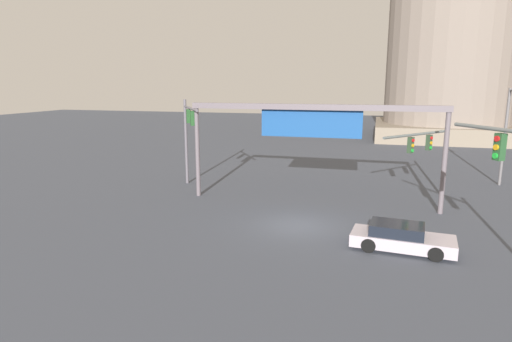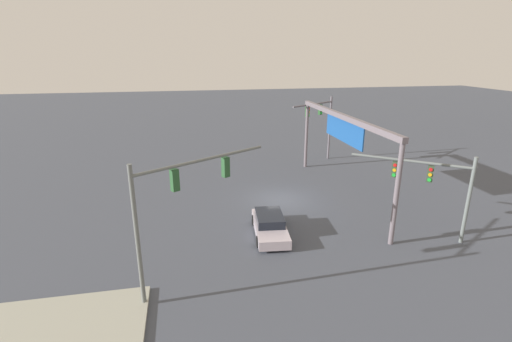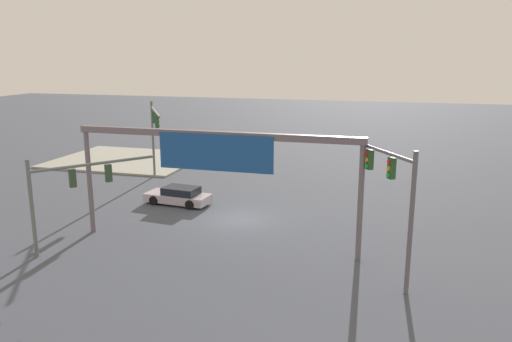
{
  "view_description": "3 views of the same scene",
  "coord_description": "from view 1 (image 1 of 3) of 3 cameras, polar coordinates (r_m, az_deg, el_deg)",
  "views": [
    {
      "loc": [
        3.7,
        -21.41,
        7.37
      ],
      "look_at": [
        -1.47,
        -2.96,
        3.46
      ],
      "focal_mm": 30.09,
      "sensor_mm": 36.0,
      "label": 1
    },
    {
      "loc": [
        24.29,
        -6.74,
        10.32
      ],
      "look_at": [
        0.7,
        -2.02,
        2.57
      ],
      "focal_mm": 25.9,
      "sensor_mm": 36.0,
      "label": 2
    },
    {
      "loc": [
        -8.95,
        28.37,
        10.03
      ],
      "look_at": [
        -1.07,
        0.18,
        3.2
      ],
      "focal_mm": 35.31,
      "sensor_mm": 36.0,
      "label": 3
    }
  ],
  "objects": [
    {
      "name": "ground_plane",
      "position": [
        22.94,
        5.6,
        -7.25
      ],
      "size": [
        167.27,
        167.27,
        0.0
      ],
      "primitive_type": "plane",
      "color": "#424752"
    },
    {
      "name": "traffic_signal_near_corner",
      "position": [
        30.65,
        -8.98,
        5.76
      ],
      "size": [
        3.17,
        4.9,
        6.24
      ],
      "rotation": [
        0.0,
        0.0,
        -1.01
      ],
      "color": "#5E5A62",
      "rests_on": "ground"
    },
    {
      "name": "traffic_signal_cross_street",
      "position": [
        28.75,
        22.15,
        2.89
      ],
      "size": [
        4.2,
        5.27,
        5.05
      ],
      "rotation": [
        0.0,
        0.0,
        -2.24
      ],
      "color": "slate",
      "rests_on": "ground"
    },
    {
      "name": "streetlamp_curved_arm",
      "position": [
        35.59,
        30.46,
        4.82
      ],
      "size": [
        0.61,
        2.71,
        7.05
      ],
      "rotation": [
        0.0,
        0.0,
        -1.43
      ],
      "color": "slate",
      "rests_on": "ground"
    },
    {
      "name": "overhead_sign_gantry",
      "position": [
        26.21,
        7.46,
        6.31
      ],
      "size": [
        15.46,
        0.43,
        6.17
      ],
      "color": "slate",
      "rests_on": "ground"
    },
    {
      "name": "sedan_car_approaching",
      "position": [
        20.55,
        18.7,
        -8.39
      ],
      "size": [
        4.62,
        2.2,
        1.21
      ],
      "rotation": [
        0.0,
        0.0,
        -0.1
      ],
      "color": "#B8ABB7",
      "rests_on": "ground"
    }
  ]
}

